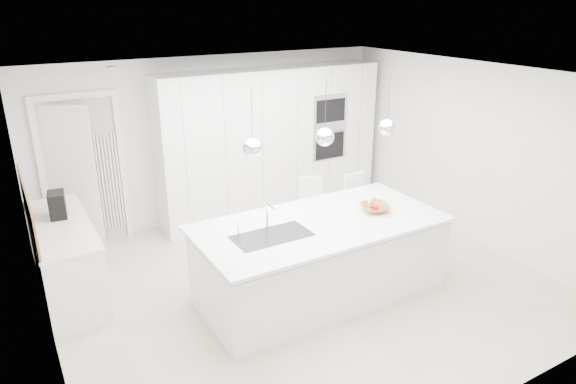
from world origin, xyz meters
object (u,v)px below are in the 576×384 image
island_base (322,260)px  espresso_machine (57,205)px  bar_stool_left (316,215)px  fruit_bowl (375,208)px  bar_stool_right (358,210)px

island_base → espresso_machine: espresso_machine is taller
island_base → espresso_machine: (-2.53, 1.69, 0.62)m
island_base → bar_stool_left: (0.58, 1.01, 0.08)m
fruit_bowl → bar_stool_left: (-0.16, 1.03, -0.44)m
espresso_machine → bar_stool_right: espresso_machine is taller
bar_stool_right → bar_stool_left: bearing=163.2°
bar_stool_left → bar_stool_right: 0.62m
bar_stool_left → bar_stool_right: same height
fruit_bowl → espresso_machine: espresso_machine is taller
espresso_machine → bar_stool_left: (3.11, -0.68, -0.54)m
fruit_bowl → bar_stool_left: size_ratio=0.33×
fruit_bowl → bar_stool_right: bar_stool_right is taller
island_base → fruit_bowl: bearing=-1.5°
island_base → espresso_machine: bearing=146.2°
fruit_bowl → bar_stool_right: (0.43, 0.86, -0.44)m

